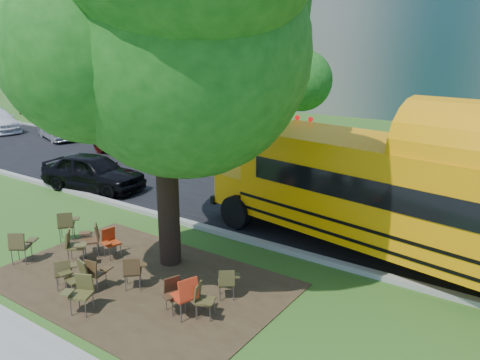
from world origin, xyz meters
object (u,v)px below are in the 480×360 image
Objects in this scene: chair_10 at (110,240)px; pedestrian_a at (76,118)px; chair_9 at (92,237)px; bg_car_silver at (57,129)px; chair_11 at (133,269)px; chair_12 at (173,292)px; chair_3 at (78,275)px; chair_4 at (95,271)px; chair_7 at (203,298)px; chair_5 at (81,290)px; chair_13 at (227,281)px; chair_6 at (187,292)px; pedestrian_b at (121,114)px; main_tree at (160,27)px; chair_0 at (20,244)px; bg_car_red at (136,142)px; chair_8 at (67,223)px; black_car at (93,172)px; school_bus at (449,206)px; chair_1 at (74,244)px; chair_2 at (64,271)px.

pedestrian_a is at bearing -111.68° from chair_10.
chair_9 is 0.24× the size of bg_car_silver.
chair_11 is at bearing 77.80° from chair_10.
chair_9 reaches higher than chair_12.
chair_4 is (0.11, 0.39, -0.04)m from chair_3.
chair_7 is 1.00× the size of chair_12.
chair_9 is 17.70m from bg_car_silver.
chair_5 is 3.14m from chair_13.
chair_11 reaches higher than chair_7.
chair_12 is at bearing 108.09° from chair_6.
chair_3 is 0.92× the size of chair_9.
chair_5 is at bearing -140.40° from chair_11.
chair_12 is at bearing -2.83° from pedestrian_b.
main_tree is 6.62m from chair_0.
chair_6 is 0.55× the size of pedestrian_a.
chair_3 is 3.40m from chair_13.
bg_car_red is at bearing 88.96° from chair_0.
chair_10 is (1.61, 1.58, -0.06)m from chair_0.
chair_8 is 0.21× the size of black_car.
chair_8 is 5.10m from black_car.
chair_1 is at bearing -139.89° from school_bus.
pedestrian_b reaches higher than pedestrian_a.
chair_3 reaches higher than chair_2.
chair_9 is at bearing -7.44° from pedestrian_b.
bg_car_red is at bearing -0.37° from pedestrian_b.
chair_0 is (-9.16, -5.57, -1.26)m from school_bus.
chair_1 is at bearing -8.60° from pedestrian_b.
school_bus is 6.23m from chair_7.
chair_11 is (3.72, -0.89, -0.05)m from chair_8.
chair_0 reaches higher than chair_7.
main_tree is 11.46× the size of chair_11.
black_car is at bearing 156.03° from main_tree.
pedestrian_b is at bearing -119.66° from chair_10.
chair_2 is at bearing -38.84° from chair_0.
school_bus is at bearing 12.38° from pedestrian_b.
chair_13 is at bearing -25.97° from chair_2.
chair_6 is 1.17× the size of chair_10.
pedestrian_a reaches higher than chair_7.
chair_7 is 24.55m from pedestrian_a.
chair_4 is at bearing -132.38° from bg_car_red.
chair_1 is 0.54× the size of pedestrian_a.
chair_3 is at bearing 41.84° from chair_10.
chair_10 is at bearing -48.22° from chair_3.
chair_6 is at bearing -118.86° from school_bus.
bg_car_silver is 3.14m from pedestrian_a.
chair_13 is at bearing 161.97° from chair_7.
black_car reaches higher than bg_car_silver.
chair_0 is 2.70m from chair_4.
chair_2 is 0.74m from chair_4.
chair_6 reaches higher than chair_12.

